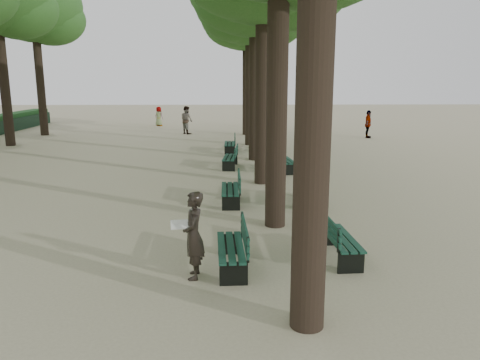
{
  "coord_description": "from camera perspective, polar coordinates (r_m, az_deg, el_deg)",
  "views": [
    {
      "loc": [
        0.33,
        -8.49,
        3.7
      ],
      "look_at": [
        0.6,
        3.0,
        1.2
      ],
      "focal_mm": 35.0,
      "sensor_mm": 36.0,
      "label": 1
    }
  ],
  "objects": [
    {
      "name": "bench_right_3",
      "position": [
        24.58,
        4.06,
        4.22
      ],
      "size": [
        0.7,
        1.84,
        0.92
      ],
      "color": "black",
      "rests_on": "ground"
    },
    {
      "name": "pedestrian_d",
      "position": [
        38.06,
        -9.86,
        7.66
      ],
      "size": [
        0.8,
        0.63,
        1.52
      ],
      "primitive_type": "imported",
      "rotation": [
        0.0,
        0.0,
        2.62
      ],
      "color": "#262628",
      "rests_on": "ground"
    },
    {
      "name": "bench_right_0",
      "position": [
        10.09,
        12.05,
        -7.87
      ],
      "size": [
        0.67,
        1.83,
        0.92
      ],
      "color": "black",
      "rests_on": "ground"
    },
    {
      "name": "bench_left_2",
      "position": [
        19.77,
        -1.22,
        2.28
      ],
      "size": [
        0.72,
        1.84,
        0.92
      ],
      "color": "black",
      "rests_on": "ground"
    },
    {
      "name": "bench_left_1",
      "position": [
        14.11,
        -1.16,
        -1.79
      ],
      "size": [
        0.58,
        1.8,
        0.92
      ],
      "color": "black",
      "rests_on": "ground"
    },
    {
      "name": "bench_right_1",
      "position": [
        14.32,
        7.95,
        -1.7
      ],
      "size": [
        0.63,
        1.82,
        0.92
      ],
      "color": "black",
      "rests_on": "ground"
    },
    {
      "name": "tree_central_5",
      "position": [
        31.76,
        0.82,
        19.41
      ],
      "size": [
        6.0,
        6.0,
        9.95
      ],
      "color": "#33261C",
      "rests_on": "ground"
    },
    {
      "name": "bench_left_3",
      "position": [
        23.98,
        -1.25,
        4.04
      ],
      "size": [
        0.59,
        1.81,
        0.92
      ],
      "color": "black",
      "rests_on": "ground"
    },
    {
      "name": "ground",
      "position": [
        9.27,
        -3.34,
        -11.28
      ],
      "size": [
        120.0,
        120.0,
        0.0
      ],
      "primitive_type": "plane",
      "color": "tan",
      "rests_on": "ground"
    },
    {
      "name": "pedestrian_a",
      "position": [
        32.2,
        -6.52,
        7.27
      ],
      "size": [
        0.87,
        0.95,
        1.88
      ],
      "primitive_type": "imported",
      "rotation": [
        0.0,
        0.0,
        2.26
      ],
      "color": "#262628",
      "rests_on": "ground"
    },
    {
      "name": "man_with_map",
      "position": [
        8.82,
        -5.68,
        -6.73
      ],
      "size": [
        0.61,
        0.68,
        1.67
      ],
      "color": "black",
      "rests_on": "ground"
    },
    {
      "name": "pedestrian_b",
      "position": [
        36.76,
        2.19,
        7.78
      ],
      "size": [
        0.69,
        1.12,
        1.66
      ],
      "primitive_type": "imported",
      "rotation": [
        0.0,
        0.0,
        5.07
      ],
      "color": "#262628",
      "rests_on": "ground"
    },
    {
      "name": "bench_left_0",
      "position": [
        9.37,
        -1.04,
        -9.19
      ],
      "size": [
        0.64,
        1.82,
        0.92
      ],
      "color": "black",
      "rests_on": "ground"
    },
    {
      "name": "tree_far_5",
      "position": [
        34.11,
        -23.86,
        18.76
      ],
      "size": [
        6.0,
        6.0,
        10.45
      ],
      "color": "#33261C",
      "rests_on": "ground"
    },
    {
      "name": "pedestrian_c",
      "position": [
        30.89,
        15.35,
        6.58
      ],
      "size": [
        0.71,
        1.08,
        1.75
      ],
      "primitive_type": "imported",
      "rotation": [
        0.0,
        0.0,
        1.18
      ],
      "color": "#262628",
      "rests_on": "ground"
    },
    {
      "name": "tree_central_4",
      "position": [
        26.81,
        1.25,
        20.74
      ],
      "size": [
        6.0,
        6.0,
        9.95
      ],
      "color": "#33261C",
      "rests_on": "ground"
    },
    {
      "name": "bench_right_2",
      "position": [
        19.09,
        5.61,
        1.87
      ],
      "size": [
        0.74,
        1.85,
        0.92
      ],
      "color": "black",
      "rests_on": "ground"
    }
  ]
}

